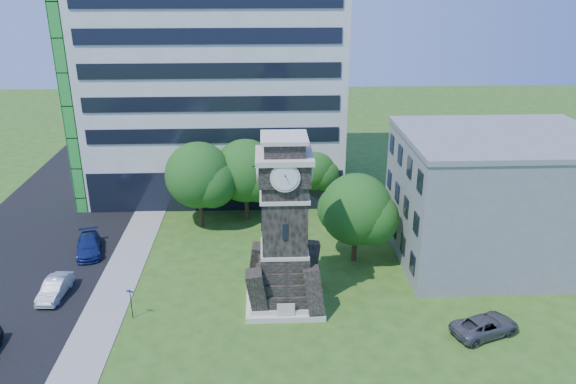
{
  "coord_description": "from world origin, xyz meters",
  "views": [
    {
      "loc": [
        1.77,
        -32.31,
        22.04
      ],
      "look_at": [
        3.42,
        5.89,
        6.83
      ],
      "focal_mm": 35.0,
      "sensor_mm": 36.0,
      "label": 1
    }
  ],
  "objects_px": {
    "clock_tower": "(284,234)",
    "street_sign": "(131,300)",
    "car_street_north": "(89,246)",
    "car_street_mid": "(55,288)",
    "park_bench": "(262,297)",
    "car_east_lot": "(485,326)"
  },
  "relations": [
    {
      "from": "car_street_north",
      "to": "clock_tower",
      "type": "bearing_deg",
      "value": -40.87
    },
    {
      "from": "car_street_mid",
      "to": "clock_tower",
      "type": "bearing_deg",
      "value": -1.14
    },
    {
      "from": "clock_tower",
      "to": "car_street_north",
      "type": "bearing_deg",
      "value": 153.4
    },
    {
      "from": "car_street_mid",
      "to": "park_bench",
      "type": "distance_m",
      "value": 15.02
    },
    {
      "from": "clock_tower",
      "to": "park_bench",
      "type": "distance_m",
      "value": 5.05
    },
    {
      "from": "car_east_lot",
      "to": "street_sign",
      "type": "height_order",
      "value": "street_sign"
    },
    {
      "from": "car_street_mid",
      "to": "car_street_north",
      "type": "xyz_separation_m",
      "value": [
        0.52,
        6.64,
        0.02
      ]
    },
    {
      "from": "car_east_lot",
      "to": "park_bench",
      "type": "xyz_separation_m",
      "value": [
        -14.4,
        4.29,
        -0.15
      ]
    },
    {
      "from": "street_sign",
      "to": "clock_tower",
      "type": "bearing_deg",
      "value": 31.79
    },
    {
      "from": "car_street_north",
      "to": "street_sign",
      "type": "bearing_deg",
      "value": -74.07
    },
    {
      "from": "car_street_north",
      "to": "street_sign",
      "type": "distance_m",
      "value": 11.23
    },
    {
      "from": "park_bench",
      "to": "street_sign",
      "type": "bearing_deg",
      "value": -154.21
    },
    {
      "from": "car_street_mid",
      "to": "car_street_north",
      "type": "relative_size",
      "value": 0.86
    },
    {
      "from": "clock_tower",
      "to": "car_street_mid",
      "type": "xyz_separation_m",
      "value": [
        -16.53,
        1.38,
        -4.63
      ]
    },
    {
      "from": "car_east_lot",
      "to": "park_bench",
      "type": "relative_size",
      "value": 2.56
    },
    {
      "from": "car_east_lot",
      "to": "park_bench",
      "type": "distance_m",
      "value": 15.02
    },
    {
      "from": "clock_tower",
      "to": "street_sign",
      "type": "distance_m",
      "value": 11.2
    },
    {
      "from": "car_east_lot",
      "to": "street_sign",
      "type": "xyz_separation_m",
      "value": [
        -23.18,
        2.76,
        0.76
      ]
    },
    {
      "from": "car_street_north",
      "to": "park_bench",
      "type": "distance_m",
      "value": 16.57
    },
    {
      "from": "car_street_north",
      "to": "street_sign",
      "type": "xyz_separation_m",
      "value": [
        5.64,
        -9.69,
        0.72
      ]
    },
    {
      "from": "car_street_mid",
      "to": "street_sign",
      "type": "xyz_separation_m",
      "value": [
        6.16,
        -3.05,
        0.74
      ]
    },
    {
      "from": "car_street_mid",
      "to": "car_street_north",
      "type": "height_order",
      "value": "car_street_north"
    }
  ]
}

